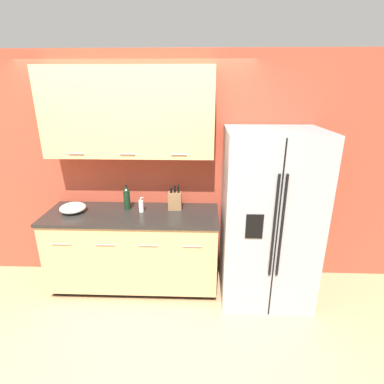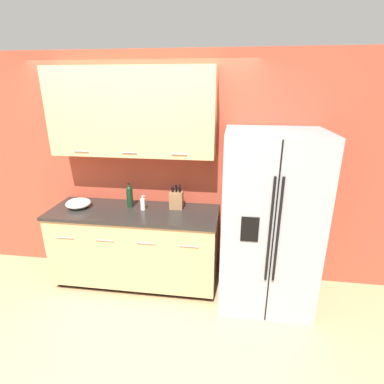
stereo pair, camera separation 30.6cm
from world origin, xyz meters
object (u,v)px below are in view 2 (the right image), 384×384
wine_bottle (130,196)px  mixing_bowl (78,203)px  soap_dispenser (143,204)px  refrigerator (269,222)px  knife_block (176,200)px

wine_bottle → mixing_bowl: bearing=-169.6°
soap_dispenser → mixing_bowl: soap_dispenser is taller
soap_dispenser → refrigerator: bearing=-4.7°
soap_dispenser → wine_bottle: bearing=157.5°
refrigerator → soap_dispenser: (-1.36, 0.11, 0.08)m
refrigerator → soap_dispenser: refrigerator is taller
refrigerator → knife_block: size_ratio=6.48×
wine_bottle → soap_dispenser: wine_bottle is taller
refrigerator → wine_bottle: size_ratio=6.54×
wine_bottle → soap_dispenser: 0.19m
knife_block → soap_dispenser: 0.38m
knife_block → mixing_bowl: 1.12m
refrigerator → wine_bottle: (-1.53, 0.18, 0.14)m
knife_block → wine_bottle: knife_block is taller
refrigerator → wine_bottle: 1.55m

